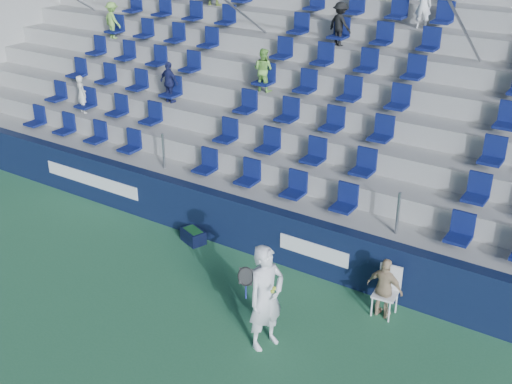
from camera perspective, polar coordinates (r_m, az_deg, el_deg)
ground at (r=12.39m, az=-8.06°, el=-11.61°), size 70.00×70.00×0.00m
sponsor_wall at (r=14.16m, az=0.10°, el=-3.33°), size 24.00×0.32×1.20m
grandstand at (r=17.72m, az=9.20°, el=7.77°), size 24.00×8.17×6.63m
tennis_player at (r=11.23m, az=0.89°, el=-9.37°), size 0.74×0.84×2.00m
line_judge_chair at (r=12.54m, az=11.63°, el=-8.26°), size 0.48×0.49×0.99m
line_judge at (r=12.39m, az=11.37°, el=-8.39°), size 0.75×0.36×1.24m
ball_bin at (r=14.86m, az=-5.60°, el=-3.85°), size 0.66×0.54×0.32m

